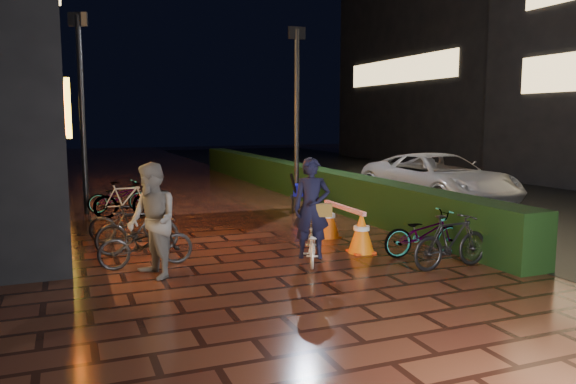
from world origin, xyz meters
name	(u,v)px	position (x,y,z in m)	size (l,w,h in m)	color
ground	(296,265)	(0.00, 0.00, 0.00)	(80.00, 80.00, 0.00)	#381911
asphalt_road	(502,198)	(9.00, 5.00, 0.00)	(11.00, 60.00, 0.01)	black
hedge	(295,179)	(3.30, 8.00, 0.50)	(0.70, 20.00, 1.00)	black
bystander_person	(152,221)	(-2.34, 0.10, 0.89)	(0.87, 0.68, 1.79)	#5C5C5F
van	(439,179)	(6.41, 4.75, 0.73)	(2.39, 5.18, 1.44)	silver
lamp_post_hedge	(297,110)	(2.28, 5.45, 2.66)	(0.46, 0.13, 4.83)	black
lamp_post_sf	(82,105)	(-3.07, 6.74, 2.78)	(0.47, 0.27, 5.05)	black
cyclist	(311,225)	(0.28, -0.01, 0.67)	(0.89, 1.33, 1.81)	white
traffic_barrier	(344,225)	(1.46, 1.08, 0.38)	(0.50, 1.92, 0.77)	orange
cart_assembly	(301,192)	(2.18, 4.94, 0.54)	(0.75, 0.65, 1.05)	black
parked_bikes_storefront	(130,215)	(-2.32, 3.56, 0.43)	(1.75, 6.50, 0.91)	black
parked_bikes_hedge	(436,237)	(2.32, -0.67, 0.43)	(1.66, 1.48, 0.91)	black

